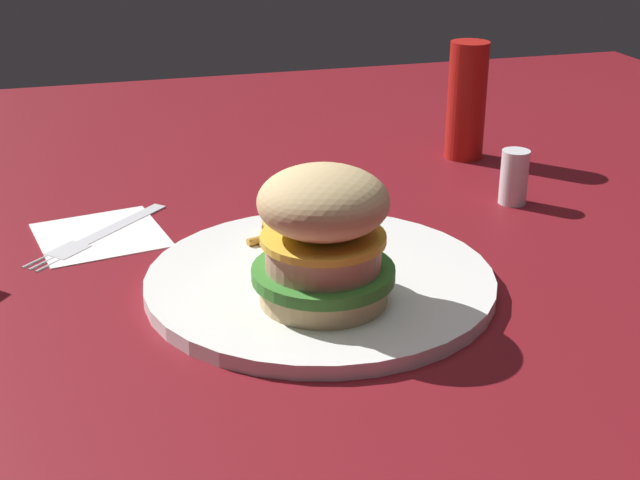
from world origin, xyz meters
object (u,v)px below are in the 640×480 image
(sandwich, at_px, (323,236))
(ketchup_bottle, at_px, (467,101))
(fork, at_px, (99,233))
(salt_shaker, at_px, (514,177))
(fries_pile, at_px, (304,236))
(napkin, at_px, (100,235))
(plate, at_px, (320,281))

(sandwich, height_order, ketchup_bottle, ketchup_bottle)
(fork, xyz_separation_m, ketchup_bottle, (0.42, 0.13, 0.06))
(fork, distance_m, salt_shaker, 0.41)
(fries_pile, relative_size, napkin, 0.92)
(sandwich, distance_m, ketchup_bottle, 0.42)
(plate, xyz_separation_m, fries_pile, (0.01, 0.07, 0.01))
(sandwich, relative_size, fork, 0.80)
(sandwich, bearing_deg, ketchup_bottle, 51.19)
(ketchup_bottle, bearing_deg, fork, -163.26)
(sandwich, xyz_separation_m, napkin, (-0.16, 0.20, -0.06))
(sandwich, xyz_separation_m, ketchup_bottle, (0.26, 0.33, 0.00))
(sandwich, xyz_separation_m, fries_pile, (0.02, 0.11, -0.05))
(napkin, xyz_separation_m, salt_shaker, (0.40, -0.03, 0.03))
(fries_pile, height_order, salt_shaker, salt_shaker)
(fries_pile, xyz_separation_m, ketchup_bottle, (0.25, 0.21, 0.05))
(fries_pile, bearing_deg, plate, -94.50)
(napkin, xyz_separation_m, ketchup_bottle, (0.42, 0.13, 0.07))
(fork, bearing_deg, plate, -43.48)
(fries_pile, relative_size, salt_shaker, 1.84)
(ketchup_bottle, bearing_deg, napkin, -163.36)
(fork, bearing_deg, sandwich, -52.19)
(napkin, distance_m, salt_shaker, 0.41)
(fork, xyz_separation_m, salt_shaker, (0.41, -0.03, 0.02))
(salt_shaker, bearing_deg, fork, 176.37)
(fork, relative_size, salt_shaker, 2.46)
(fries_pile, bearing_deg, salt_shaker, 14.83)
(sandwich, bearing_deg, plate, 77.25)
(sandwich, relative_size, napkin, 0.98)
(napkin, xyz_separation_m, fork, (-0.00, -0.00, 0.00))
(fries_pile, bearing_deg, napkin, 152.60)
(napkin, height_order, fork, fork)
(plate, relative_size, salt_shaker, 5.11)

